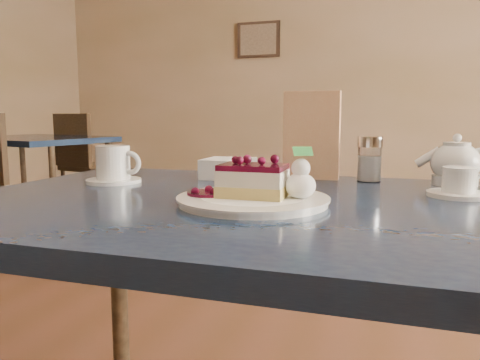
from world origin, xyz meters
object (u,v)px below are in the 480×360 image
(cheesecake_slice, at_px, (253,181))
(bg_table_far_left, at_px, (39,226))
(coffee_set, at_px, (114,166))
(main_table, at_px, (260,239))
(tea_set, at_px, (456,168))
(dessert_plate, at_px, (253,200))

(cheesecake_slice, bearing_deg, bg_table_far_left, 138.18)
(coffee_set, bearing_deg, main_table, -15.59)
(tea_set, bearing_deg, dessert_plate, -138.08)
(cheesecake_slice, distance_m, tea_set, 0.46)
(bg_table_far_left, bearing_deg, dessert_plate, -29.34)
(coffee_set, bearing_deg, cheesecake_slice, -22.08)
(main_table, xyz_separation_m, dessert_plate, (0.00, -0.05, 0.08))
(dessert_plate, distance_m, bg_table_far_left, 2.92)
(cheesecake_slice, height_order, tea_set, tea_set)
(main_table, relative_size, cheesecake_slice, 10.00)
(coffee_set, distance_m, tea_set, 0.73)
(tea_set, relative_size, bg_table_far_left, 0.16)
(main_table, distance_m, coffee_set, 0.39)
(main_table, distance_m, cheesecake_slice, 0.12)
(tea_set, bearing_deg, cheesecake_slice, -138.08)
(dessert_plate, height_order, tea_set, tea_set)
(cheesecake_slice, relative_size, coffee_set, 0.86)
(coffee_set, height_order, bg_table_far_left, coffee_set)
(main_table, height_order, dessert_plate, dessert_plate)
(cheesecake_slice, bearing_deg, coffee_set, 157.59)
(dessert_plate, relative_size, tea_set, 0.96)
(bg_table_far_left, bearing_deg, tea_set, -20.31)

